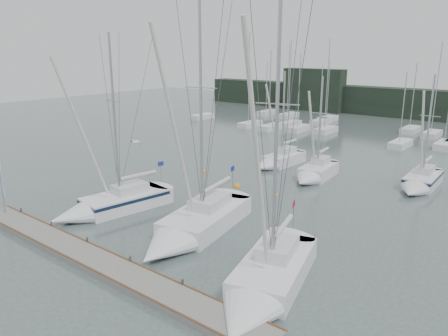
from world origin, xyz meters
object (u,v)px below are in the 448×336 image
object	(u,v)px
sailboat_near_right	(262,288)
sailboat_mid_d	(419,183)
sailboat_mid_b	(276,162)
sailboat_mid_c	(313,174)
dock_banner	(1,179)
sailboat_near_center	(188,230)
buoy_c	(204,172)
buoy_a	(237,187)
sailboat_near_left	(104,206)
buoy_b	(276,196)

from	to	relation	value
sailboat_near_right	sailboat_mid_d	distance (m)	22.72
sailboat_mid_b	sailboat_mid_c	xyz separation A→B (m)	(5.22, -1.95, 0.03)
sailboat_mid_d	dock_banner	size ratio (longest dim) A/B	2.43
sailboat_near_center	buoy_c	size ratio (longest dim) A/B	30.16
sailboat_mid_b	sailboat_mid_d	size ratio (longest dim) A/B	0.99
sailboat_near_right	sailboat_mid_b	size ratio (longest dim) A/B	1.52
buoy_c	dock_banner	distance (m)	18.55
sailboat_mid_c	buoy_c	xyz separation A→B (m)	(-9.80, -4.23, -0.55)
sailboat_mid_c	buoy_a	bearing A→B (deg)	-130.36
sailboat_near_right	sailboat_mid_b	world-z (taller)	sailboat_near_right
sailboat_near_right	buoy_a	bearing A→B (deg)	115.74
sailboat_near_right	sailboat_mid_b	bearing A→B (deg)	105.24
buoy_c	sailboat_near_right	bearing A→B (deg)	-41.82
sailboat_mid_d	dock_banner	bearing A→B (deg)	-131.31
sailboat_near_right	dock_banner	world-z (taller)	sailboat_near_right
buoy_a	sailboat_near_left	bearing A→B (deg)	-108.42
buoy_a	buoy_c	size ratio (longest dim) A/B	1.17
sailboat_mid_c	buoy_b	size ratio (longest dim) A/B	21.71
buoy_a	dock_banner	world-z (taller)	dock_banner
sailboat_near_right	dock_banner	xyz separation A→B (m)	(-20.01, -2.77, 2.38)
buoy_a	buoy_b	world-z (taller)	buoy_a
sailboat_mid_d	buoy_a	distance (m)	15.73
sailboat_near_right	buoy_b	world-z (taller)	sailboat_near_right
sailboat_mid_c	buoy_a	size ratio (longest dim) A/B	16.16
buoy_a	dock_banner	xyz separation A→B (m)	(-8.40, -16.25, 2.96)
sailboat_near_center	dock_banner	world-z (taller)	sailboat_near_center
sailboat_mid_b	sailboat_mid_d	xyz separation A→B (m)	(13.66, 1.20, 0.01)
buoy_c	sailboat_near_center	bearing A→B (deg)	-52.55
sailboat_mid_d	buoy_b	bearing A→B (deg)	-135.45
sailboat_near_left	sailboat_near_right	world-z (taller)	sailboat_near_right
sailboat_near_left	sailboat_mid_c	size ratio (longest dim) A/B	1.37
buoy_a	dock_banner	bearing A→B (deg)	-117.33
sailboat_mid_b	dock_banner	bearing A→B (deg)	-103.65
sailboat_near_center	sailboat_mid_d	distance (m)	21.68
buoy_b	dock_banner	bearing A→B (deg)	-127.12
sailboat_near_center	sailboat_mid_c	world-z (taller)	sailboat_near_center
sailboat_near_center	buoy_a	world-z (taller)	sailboat_near_center
buoy_b	sailboat_mid_b	bearing A→B (deg)	121.52
buoy_b	buoy_c	world-z (taller)	buoy_c
sailboat_near_center	sailboat_near_right	bearing A→B (deg)	-31.28
sailboat_near_left	sailboat_near_right	xyz separation A→B (m)	(15.36, -2.23, -0.00)
sailboat_mid_d	buoy_b	distance (m)	12.69
buoy_a	dock_banner	size ratio (longest dim) A/B	0.14
sailboat_near_left	sailboat_mid_d	size ratio (longest dim) A/B	1.32
sailboat_near_right	buoy_c	distance (m)	22.97
sailboat_mid_c	sailboat_near_center	bearing A→B (deg)	-95.83
buoy_c	sailboat_mid_d	bearing A→B (deg)	22.05
buoy_b	sailboat_mid_c	bearing A→B (deg)	86.71
sailboat_mid_b	buoy_b	bearing A→B (deg)	-55.01
sailboat_near_right	buoy_c	world-z (taller)	sailboat_near_right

